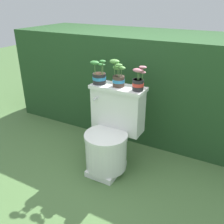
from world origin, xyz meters
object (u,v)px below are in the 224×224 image
potted_plant_left (99,76)px  potted_plant_middle (138,81)px  toilet (111,133)px  potted_plant_midleft (118,76)px

potted_plant_left → potted_plant_middle: bearing=-0.2°
potted_plant_left → potted_plant_middle: 0.38m
toilet → potted_plant_left: size_ratio=3.43×
potted_plant_left → potted_plant_midleft: size_ratio=0.96×
toilet → potted_plant_middle: size_ratio=3.65×
potted_plant_midleft → potted_plant_middle: bearing=-6.8°
potted_plant_midleft → potted_plant_left: bearing=-173.0°
toilet → potted_plant_midleft: (-0.00, 0.13, 0.50)m
toilet → potted_plant_middle: bearing=28.5°
potted_plant_left → potted_plant_midleft: potted_plant_midleft is taller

